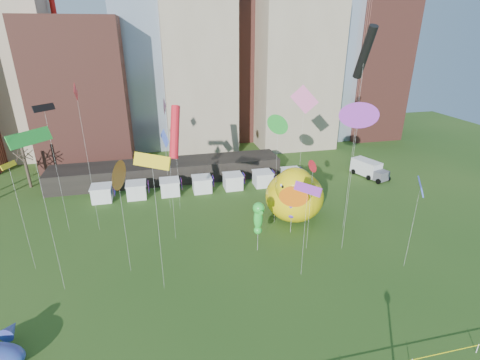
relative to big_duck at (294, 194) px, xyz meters
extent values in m
cube|color=gray|center=(-41.71, 38.04, 17.24)|extent=(14.00, 12.00, 42.00)
cube|color=brown|center=(-29.71, 32.04, 9.24)|extent=(16.00, 14.00, 26.00)
cube|color=#8C9EB2|center=(-17.71, 40.04, 23.74)|extent=(12.00, 12.00, 55.00)
cube|color=gray|center=(-7.71, 36.04, 13.24)|extent=(14.00, 14.00, 34.00)
cube|color=gray|center=(12.29, 34.04, 11.24)|extent=(16.00, 14.00, 30.00)
cube|color=#8C9EB2|center=(22.29, 38.04, 20.24)|extent=(14.00, 12.00, 48.00)
cube|color=brown|center=(32.29, 36.04, 14.24)|extent=(12.00, 12.00, 36.00)
cube|color=black|center=(-15.71, 18.04, -2.16)|extent=(38.00, 6.00, 3.20)
cube|color=white|center=(-25.71, 12.04, -2.66)|extent=(2.80, 2.80, 2.20)
cube|color=red|center=(-23.91, 12.04, -2.16)|extent=(0.08, 1.40, 1.60)
cube|color=white|center=(-20.71, 12.04, -2.66)|extent=(2.80, 2.80, 2.20)
cube|color=red|center=(-18.91, 12.04, -2.16)|extent=(0.08, 1.40, 1.60)
cube|color=white|center=(-15.71, 12.04, -2.66)|extent=(2.80, 2.80, 2.20)
cube|color=red|center=(-13.91, 12.04, -2.16)|extent=(0.08, 1.40, 1.60)
cube|color=white|center=(-10.71, 12.04, -2.66)|extent=(2.80, 2.80, 2.20)
cube|color=red|center=(-8.91, 12.04, -2.16)|extent=(0.08, 1.40, 1.60)
cube|color=white|center=(-5.71, 12.04, -2.66)|extent=(2.80, 2.80, 2.20)
cube|color=red|center=(-3.91, 12.04, -2.16)|extent=(0.08, 1.40, 1.60)
cube|color=white|center=(-0.71, 12.04, -2.66)|extent=(2.80, 2.80, 2.20)
cube|color=red|center=(1.09, 12.04, -2.16)|extent=(0.08, 1.40, 1.60)
cube|color=white|center=(4.29, 12.04, -2.66)|extent=(2.80, 2.80, 2.20)
cube|color=red|center=(6.09, 12.04, -2.16)|extent=(0.08, 1.40, 1.60)
cylinder|color=#382B21|center=(-37.71, 20.04, -0.01)|extent=(0.44, 0.44, 7.50)
cylinder|color=white|center=(6.29, -23.96, -3.31)|extent=(0.06, 0.06, 0.90)
ellipsoid|color=yellow|center=(0.25, 0.57, -0.56)|extent=(10.77, 11.47, 6.42)
ellipsoid|color=yellow|center=(1.67, 3.82, -0.73)|extent=(2.61, 2.37, 2.60)
sphere|color=yellow|center=(-0.90, -2.06, 2.02)|extent=(6.35, 6.35, 4.82)
cone|color=orange|center=(-1.72, -3.93, 1.86)|extent=(3.30, 3.05, 2.65)
sphere|color=white|center=(-2.65, -2.74, 2.67)|extent=(0.87, 0.87, 0.87)
sphere|color=white|center=(-0.22, -3.80, 2.67)|extent=(0.87, 0.87, 0.87)
sphere|color=black|center=(-2.81, -3.11, 2.67)|extent=(0.43, 0.43, 0.43)
sphere|color=black|center=(-0.38, -4.18, 2.67)|extent=(0.43, 0.43, 0.43)
ellipsoid|color=white|center=(3.35, 3.58, -2.40)|extent=(4.08, 4.51, 2.72)
ellipsoid|color=white|center=(3.02, 5.05, -2.47)|extent=(1.04, 0.89, 1.10)
sphere|color=white|center=(3.63, 2.39, -1.31)|extent=(2.45, 2.45, 2.05)
cone|color=orange|center=(3.82, 1.54, -1.37)|extent=(1.30, 1.15, 1.13)
sphere|color=white|center=(3.20, 1.72, -1.03)|extent=(0.37, 0.37, 0.37)
sphere|color=white|center=(4.30, 1.97, -1.03)|extent=(0.37, 0.37, 0.37)
sphere|color=black|center=(3.24, 1.55, -1.03)|extent=(0.18, 0.18, 0.18)
sphere|color=black|center=(4.34, 1.80, -1.03)|extent=(0.18, 0.18, 0.18)
cylinder|color=silver|center=(-6.71, -6.08, -1.68)|extent=(0.03, 0.03, 4.18)
ellipsoid|color=green|center=(-6.71, -6.08, 0.41)|extent=(1.06, 0.88, 2.62)
sphere|color=green|center=(-6.71, -6.23, 1.81)|extent=(1.39, 1.39, 1.33)
cone|color=green|center=(-6.71, -6.83, 1.75)|extent=(0.50, 0.85, 0.47)
sphere|color=green|center=(-6.71, -6.03, -1.09)|extent=(0.93, 0.93, 0.93)
cylinder|color=silver|center=(-1.52, -3.09, -1.80)|extent=(0.03, 0.03, 3.93)
ellipsoid|color=#5B3AB0|center=(-1.52, -3.09, 0.17)|extent=(1.03, 0.85, 2.56)
sphere|color=#5B3AB0|center=(-1.52, -3.24, 1.54)|extent=(1.34, 1.34, 1.31)
cone|color=#5B3AB0|center=(-1.52, -3.83, 1.48)|extent=(0.48, 0.83, 0.46)
sphere|color=#5B3AB0|center=(-1.52, -3.04, -1.30)|extent=(0.91, 0.91, 0.91)
cone|color=#463288|center=(-29.91, -14.13, -2.57)|extent=(1.56, 1.70, 1.29)
cube|color=silver|center=(18.14, 12.10, -2.22)|extent=(3.85, 5.48, 2.49)
cube|color=#595960|center=(19.15, 9.08, -2.72)|extent=(2.74, 2.43, 1.59)
cylinder|color=black|center=(17.53, 10.00, -3.32)|extent=(0.52, 0.93, 0.90)
cylinder|color=black|center=(19.89, 10.79, -3.32)|extent=(0.52, 0.93, 0.90)
cylinder|color=black|center=(16.45, 13.21, -3.32)|extent=(0.52, 0.93, 0.90)
cylinder|color=black|center=(18.81, 14.00, -3.32)|extent=(0.52, 0.93, 0.90)
cylinder|color=silver|center=(-25.17, 3.02, 4.95)|extent=(0.02, 0.02, 17.42)
cube|color=red|center=(-25.17, 3.02, 13.66)|extent=(0.06, 2.01, 2.01)
cylinder|color=silver|center=(-15.80, -1.33, 4.37)|extent=(0.02, 0.02, 16.27)
cone|color=pink|center=(-15.80, -1.33, 12.51)|extent=(0.36, 1.75, 1.74)
cylinder|color=silver|center=(5.42, -3.74, 6.98)|extent=(0.02, 0.02, 21.48)
cylinder|color=black|center=(5.42, -3.74, 17.72)|extent=(1.24, 3.40, 5.68)
cylinder|color=silver|center=(-27.18, -8.19, 3.98)|extent=(0.02, 0.02, 15.48)
cube|color=green|center=(-27.18, -8.19, 11.72)|extent=(2.80, 3.20, 1.14)
cylinder|color=silver|center=(-17.55, -10.28, 2.92)|extent=(0.02, 0.02, 13.38)
cube|color=yellow|center=(-17.55, -10.28, 9.61)|extent=(3.25, 2.63, 1.12)
cylinder|color=silver|center=(8.01, -12.60, 0.96)|extent=(0.02, 0.02, 9.45)
cube|color=blue|center=(8.01, -12.60, 5.68)|extent=(2.16, 2.99, 1.00)
cylinder|color=silver|center=(-3.54, -11.55, 1.18)|extent=(0.02, 0.02, 9.89)
cube|color=purple|center=(-3.54, -11.55, 6.13)|extent=(1.98, 2.55, 0.87)
cylinder|color=silver|center=(-14.62, 6.74, 1.86)|extent=(0.02, 0.02, 11.24)
cylinder|color=red|center=(-14.62, 6.74, 7.48)|extent=(2.30, 4.19, 6.86)
cylinder|color=silver|center=(1.57, 2.53, 4.04)|extent=(0.02, 0.02, 15.60)
cube|color=pink|center=(1.57, 2.53, 11.84)|extent=(3.18, 1.88, 3.67)
cylinder|color=silver|center=(-28.92, 3.75, 4.10)|extent=(0.02, 0.02, 15.72)
cube|color=black|center=(-28.92, 3.75, 11.96)|extent=(2.02, 1.98, 0.76)
cylinder|color=silver|center=(-2.80, -0.38, 2.92)|extent=(0.02, 0.02, 13.36)
cone|color=green|center=(-2.80, -0.38, 9.59)|extent=(1.29, 2.23, 2.34)
cylinder|color=silver|center=(-30.92, -3.93, 2.16)|extent=(0.02, 0.02, 11.85)
cube|color=yellow|center=(-30.92, -3.93, 8.08)|extent=(1.00, 1.62, 0.53)
cylinder|color=silver|center=(-15.97, 7.29, 1.40)|extent=(0.02, 0.02, 10.34)
cube|color=blue|center=(-15.97, 7.29, 6.57)|extent=(1.05, 2.39, 2.58)
cylinder|color=silver|center=(-20.93, -6.58, 1.71)|extent=(0.02, 0.02, 10.94)
cone|color=orange|center=(-20.93, -6.58, 7.18)|extent=(0.97, 2.70, 2.69)
cylinder|color=silver|center=(3.04, -7.95, 4.13)|extent=(0.02, 0.02, 15.80)
cone|color=purple|center=(3.04, -7.95, 12.03)|extent=(2.60, 1.26, 2.65)
cylinder|color=silver|center=(-1.02, -7.00, 1.39)|extent=(0.02, 0.02, 10.31)
cone|color=red|center=(-1.02, -7.00, 6.55)|extent=(0.22, 1.27, 1.26)
camera|label=1|loc=(-16.87, -40.24, 19.97)|focal=27.00mm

